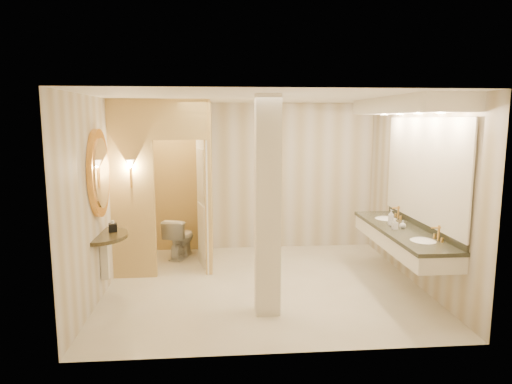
{
  "coord_description": "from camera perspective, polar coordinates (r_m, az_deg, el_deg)",
  "views": [
    {
      "loc": [
        -0.65,
        -6.37,
        2.4
      ],
      "look_at": [
        -0.09,
        0.2,
        1.35
      ],
      "focal_mm": 32.0,
      "sensor_mm": 36.0,
      "label": 1
    }
  ],
  "objects": [
    {
      "name": "toilet",
      "position": [
        8.15,
        -9.48,
        -5.62
      ],
      "size": [
        0.6,
        0.78,
        0.71
      ],
      "primitive_type": "imported",
      "rotation": [
        0.0,
        0.0,
        2.8
      ],
      "color": "white",
      "rests_on": "floor"
    },
    {
      "name": "wall_right",
      "position": [
        7.07,
        19.4,
        0.0
      ],
      "size": [
        0.02,
        4.0,
        2.7
      ],
      "primitive_type": "cube",
      "color": "beige",
      "rests_on": "floor"
    },
    {
      "name": "wall_front",
      "position": [
        4.54,
        3.5,
        -4.33
      ],
      "size": [
        4.5,
        0.02,
        2.7
      ],
      "primitive_type": "cube",
      "color": "beige",
      "rests_on": "floor"
    },
    {
      "name": "floor",
      "position": [
        6.84,
        0.92,
        -11.5
      ],
      "size": [
        4.5,
        4.5,
        0.0
      ],
      "primitive_type": "plane",
      "color": "silver",
      "rests_on": "ground"
    },
    {
      "name": "pillar",
      "position": [
        5.55,
        1.45,
        -1.85
      ],
      "size": [
        0.3,
        0.3,
        2.7
      ],
      "primitive_type": "cube",
      "color": "white",
      "rests_on": "floor"
    },
    {
      "name": "console_shelf",
      "position": [
        6.4,
        -18.92,
        -1.01
      ],
      "size": [
        0.9,
        0.9,
        1.9
      ],
      "color": "black",
      "rests_on": "floor"
    },
    {
      "name": "soap_bottle_b",
      "position": [
        6.78,
        17.86,
        -3.88
      ],
      "size": [
        0.11,
        0.11,
        0.11
      ],
      "primitive_type": "imported",
      "rotation": [
        0.0,
        0.0,
        0.33
      ],
      "color": "silver",
      "rests_on": "vanity"
    },
    {
      "name": "wall_sconce",
      "position": [
        6.95,
        -15.43,
        3.22
      ],
      "size": [
        0.14,
        0.14,
        0.42
      ],
      "color": "gold",
      "rests_on": "toilet_closet"
    },
    {
      "name": "toilet_closet",
      "position": [
        7.43,
        -8.4,
        1.11
      ],
      "size": [
        1.5,
        1.55,
        2.7
      ],
      "color": "#E6CF78",
      "rests_on": "floor"
    },
    {
      "name": "tissue_box",
      "position": [
        6.58,
        -17.47,
        -4.26
      ],
      "size": [
        0.14,
        0.14,
        0.11
      ],
      "primitive_type": "cube",
      "rotation": [
        0.0,
        0.0,
        0.25
      ],
      "color": "black",
      "rests_on": "console_shelf"
    },
    {
      "name": "soap_bottle_c",
      "position": [
        6.92,
        16.51,
        -3.07
      ],
      "size": [
        0.11,
        0.11,
        0.23
      ],
      "primitive_type": "imported",
      "rotation": [
        0.0,
        0.0,
        0.3
      ],
      "color": "#C6B28C",
      "rests_on": "vanity"
    },
    {
      "name": "wall_back",
      "position": [
        8.46,
        -0.41,
        1.93
      ],
      "size": [
        4.5,
        0.02,
        2.7
      ],
      "primitive_type": "cube",
      "color": "beige",
      "rests_on": "floor"
    },
    {
      "name": "vanity",
      "position": [
        6.68,
        18.38,
        1.96
      ],
      "size": [
        0.75,
        2.62,
        2.09
      ],
      "color": "white",
      "rests_on": "floor"
    },
    {
      "name": "soap_bottle_a",
      "position": [
        6.7,
        16.98,
        -3.84
      ],
      "size": [
        0.08,
        0.08,
        0.15
      ],
      "primitive_type": "imported",
      "rotation": [
        0.0,
        0.0,
        0.1
      ],
      "color": "beige",
      "rests_on": "vanity"
    },
    {
      "name": "ceiling",
      "position": [
        6.41,
        0.99,
        11.74
      ],
      "size": [
        4.5,
        4.5,
        0.0
      ],
      "primitive_type": "plane",
      "rotation": [
        3.14,
        0.0,
        0.0
      ],
      "color": "white",
      "rests_on": "wall_back"
    },
    {
      "name": "wall_left",
      "position": [
        6.65,
        -18.72,
        -0.51
      ],
      "size": [
        0.02,
        4.0,
        2.7
      ],
      "primitive_type": "cube",
      "color": "beige",
      "rests_on": "floor"
    }
  ]
}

